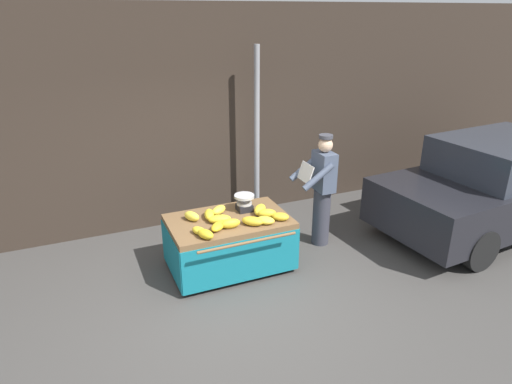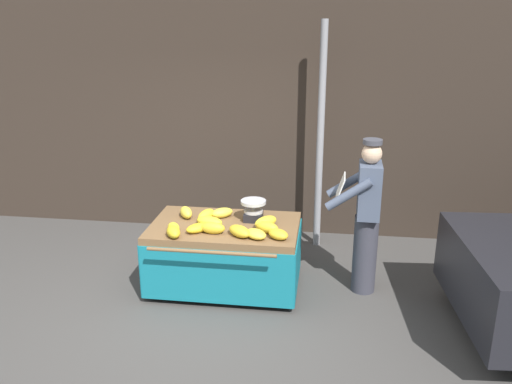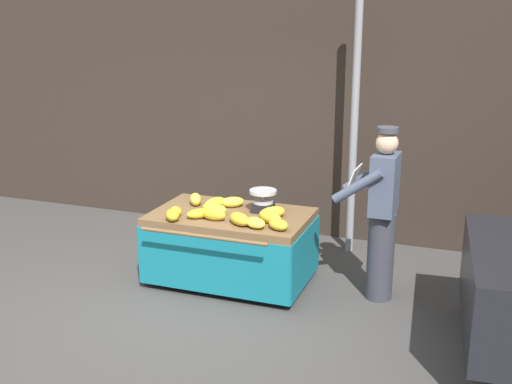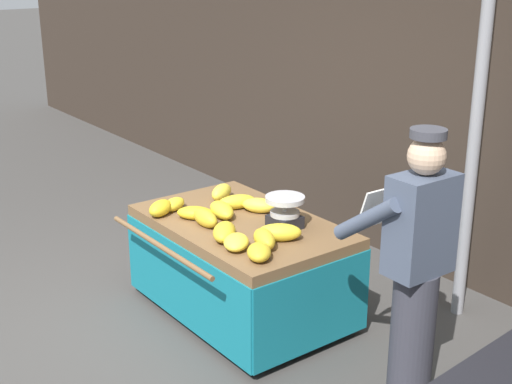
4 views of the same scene
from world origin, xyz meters
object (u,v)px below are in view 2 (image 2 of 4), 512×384
Objects in this scene: banana_cart at (225,242)px; banana_bunch_11 at (267,227)px; banana_bunch_7 at (222,213)px; banana_bunch_9 at (174,228)px; banana_bunch_8 at (173,232)px; street_pole at (320,139)px; banana_bunch_3 at (278,234)px; banana_bunch_5 at (206,215)px; banana_bunch_10 at (209,221)px; banana_bunch_1 at (240,231)px; weighing_scale at (253,210)px; banana_bunch_6 at (256,234)px; banana_bunch_4 at (266,222)px; vendor_person at (366,216)px; banana_bunch_12 at (198,228)px; banana_bunch_2 at (213,228)px; banana_bunch_0 at (186,212)px.

banana_bunch_11 reaches higher than banana_cart.
banana_bunch_9 is (-0.42, -0.48, -0.01)m from banana_bunch_7.
banana_bunch_8 is at bearing -165.37° from banana_bunch_11.
street_pole is 12.62× the size of banana_bunch_3.
banana_bunch_3 reaches higher than banana_bunch_9.
banana_bunch_10 is (0.08, -0.19, 0.00)m from banana_bunch_5.
banana_bunch_1 and banana_bunch_8 have the same top height.
banana_bunch_11 is (0.49, -0.17, 0.27)m from banana_cart.
banana_bunch_11 is (0.19, -0.33, -0.06)m from weighing_scale.
banana_bunch_6 is (-0.59, -1.64, -0.64)m from street_pole.
weighing_scale reaches higher than banana_bunch_1.
street_pole is at bearing 46.56° from banana_bunch_7.
banana_bunch_11 is at bearing -59.88° from weighing_scale.
banana_cart is 0.37m from banana_bunch_5.
banana_bunch_3 is 0.96× the size of banana_bunch_8.
vendor_person reaches higher than banana_bunch_4.
banana_bunch_7 is at bearing 176.97° from vendor_person.
banana_bunch_9 is at bearing -173.84° from banana_bunch_11.
banana_bunch_8 is (-0.38, -0.62, 0.00)m from banana_bunch_7.
banana_bunch_8 reaches higher than banana_bunch_12.
street_pole is 11.19× the size of banana_bunch_2.
banana_bunch_1 is at bearing -33.12° from banana_bunch_0.
banana_bunch_10 is (-0.60, -0.06, -0.00)m from banana_bunch_4.
vendor_person reaches higher than banana_bunch_7.
banana_bunch_3 is (0.33, -0.48, -0.07)m from weighing_scale.
banana_cart is at bearing 75.16° from banana_bunch_2.
banana_bunch_10 is at bearing -174.40° from banana_bunch_4.
banana_bunch_8 is at bearing -174.16° from banana_bunch_6.
banana_bunch_1 is 0.29m from banana_bunch_2.
banana_bunch_12 is at bearing -90.52° from banana_bunch_5.
banana_bunch_0 reaches higher than banana_bunch_5.
banana_bunch_0 is at bearing 161.87° from banana_bunch_11.
banana_bunch_5 is (-0.69, 0.13, -0.00)m from banana_bunch_4.
banana_bunch_12 is (0.23, -0.39, -0.02)m from banana_bunch_0.
banana_bunch_0 reaches higher than banana_bunch_9.
banana_bunch_8 is at bearing -88.41° from banana_bunch_0.
banana_bunch_0 is 1.13× the size of banana_bunch_9.
banana_bunch_2 is 1.13× the size of banana_bunch_3.
banana_bunch_9 is at bearing -164.46° from banana_bunch_4.
banana_cart is 5.49× the size of banana_bunch_10.
banana_bunch_3 is at bearing -17.45° from banana_bunch_10.
banana_bunch_3 reaches higher than banana_cart.
banana_bunch_0 is 0.56m from banana_bunch_8.
banana_bunch_12 is at bearing -127.89° from street_pole.
banana_bunch_11 is 0.73m from banana_bunch_12.
street_pole is at bearing 47.18° from banana_bunch_9.
banana_bunch_7 is at bearing 107.59° from banana_cart.
banana_bunch_8 is at bearing -112.26° from banana_bunch_5.
street_pole is 1.89m from banana_bunch_1.
banana_bunch_0 is 0.82m from banana_bunch_1.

